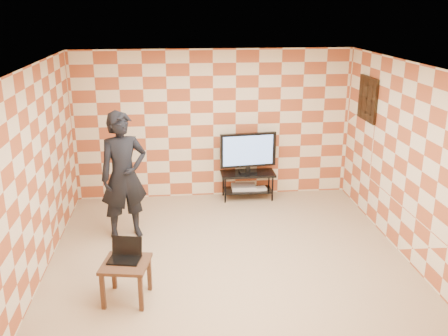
# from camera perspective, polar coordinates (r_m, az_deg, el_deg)

# --- Properties ---
(floor) EXTENTS (5.00, 5.00, 0.00)m
(floor) POSITION_cam_1_polar(r_m,az_deg,el_deg) (7.20, 0.50, -10.24)
(floor) COLOR tan
(floor) RESTS_ON ground
(wall_back) EXTENTS (5.00, 0.02, 2.70)m
(wall_back) POSITION_cam_1_polar(r_m,az_deg,el_deg) (9.06, -1.23, 4.96)
(wall_back) COLOR beige
(wall_back) RESTS_ON ground
(wall_front) EXTENTS (5.00, 0.02, 2.70)m
(wall_front) POSITION_cam_1_polar(r_m,az_deg,el_deg) (4.38, 4.22, -10.24)
(wall_front) COLOR beige
(wall_front) RESTS_ON ground
(wall_left) EXTENTS (0.02, 5.00, 2.70)m
(wall_left) POSITION_cam_1_polar(r_m,az_deg,el_deg) (6.86, -20.71, -0.65)
(wall_left) COLOR beige
(wall_left) RESTS_ON ground
(wall_right) EXTENTS (0.02, 5.00, 2.70)m
(wall_right) POSITION_cam_1_polar(r_m,az_deg,el_deg) (7.36, 20.27, 0.64)
(wall_right) COLOR beige
(wall_right) RESTS_ON ground
(ceiling) EXTENTS (5.00, 5.00, 0.02)m
(ceiling) POSITION_cam_1_polar(r_m,az_deg,el_deg) (6.37, 0.56, 11.64)
(ceiling) COLOR white
(ceiling) RESTS_ON wall_back
(wall_art) EXTENTS (0.04, 0.72, 0.72)m
(wall_art) POSITION_cam_1_polar(r_m,az_deg,el_deg) (8.58, 16.10, 7.60)
(wall_art) COLOR black
(wall_art) RESTS_ON wall_right
(tv_stand) EXTENTS (0.98, 0.44, 0.50)m
(tv_stand) POSITION_cam_1_polar(r_m,az_deg,el_deg) (9.16, 2.72, -1.33)
(tv_stand) COLOR black
(tv_stand) RESTS_ON floor
(tv) EXTENTS (1.03, 0.23, 0.74)m
(tv) POSITION_cam_1_polar(r_m,az_deg,el_deg) (8.99, 2.77, 1.95)
(tv) COLOR black
(tv) RESTS_ON tv_stand
(dvd_player) EXTENTS (0.45, 0.33, 0.07)m
(dvd_player) POSITION_cam_1_polar(r_m,az_deg,el_deg) (9.23, 2.24, -2.19)
(dvd_player) COLOR silver
(dvd_player) RESTS_ON tv_stand
(game_console) EXTENTS (0.23, 0.18, 0.05)m
(game_console) POSITION_cam_1_polar(r_m,az_deg,el_deg) (9.21, 4.15, -2.35)
(game_console) COLOR silver
(game_console) RESTS_ON tv_stand
(side_table) EXTENTS (0.63, 0.63, 0.50)m
(side_table) POSITION_cam_1_polar(r_m,az_deg,el_deg) (6.21, -11.15, -11.26)
(side_table) COLOR #3B2212
(side_table) RESTS_ON floor
(laptop) EXTENTS (0.42, 0.36, 0.25)m
(laptop) POSITION_cam_1_polar(r_m,az_deg,el_deg) (6.22, -11.21, -9.70)
(laptop) COLOR black
(laptop) RESTS_ON side_table
(person) EXTENTS (0.84, 0.69, 1.97)m
(person) POSITION_cam_1_polar(r_m,az_deg,el_deg) (7.61, -11.38, -0.90)
(person) COLOR black
(person) RESTS_ON floor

